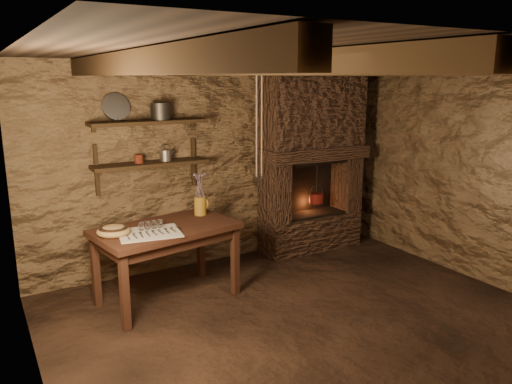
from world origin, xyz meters
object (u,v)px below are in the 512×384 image
stoneware_jug (200,197)px  red_pot (316,197)px  wooden_bowl (114,231)px  iron_stockpot (161,112)px  work_table (167,261)px

stoneware_jug → red_pot: (1.76, 0.31, -0.28)m
wooden_bowl → iron_stockpot: bearing=42.3°
iron_stockpot → stoneware_jug: bearing=-59.6°
work_table → wooden_bowl: wooden_bowl is taller
work_table → wooden_bowl: size_ratio=4.72×
work_table → stoneware_jug: size_ratio=3.24×
work_table → iron_stockpot: 1.59m
red_pot → stoneware_jug: bearing=-170.1°
stoneware_jug → red_pot: bearing=8.8°
work_table → stoneware_jug: bearing=15.2°
work_table → stoneware_jug: 0.76m
iron_stockpot → red_pot: 2.33m
stoneware_jug → work_table: bearing=-156.0°
work_table → iron_stockpot: iron_stockpot is taller
work_table → wooden_bowl: (-0.52, -0.03, 0.40)m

